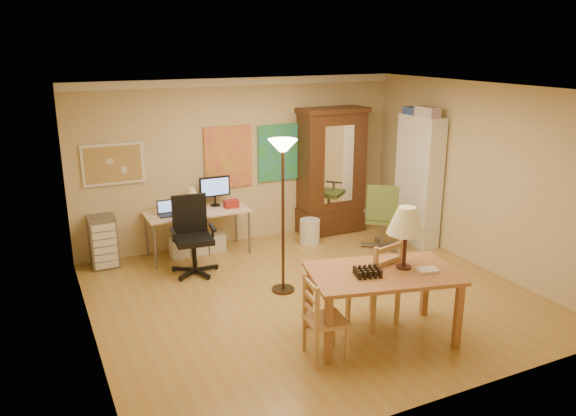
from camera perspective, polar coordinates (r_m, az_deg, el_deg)
name	(u,v)px	position (r m, az deg, el deg)	size (l,w,h in m)	color
floor	(312,296)	(7.54, 2.49, -8.92)	(5.50, 5.50, 0.00)	#A3783A
crown_molding	(241,81)	(9.07, -4.78, 12.69)	(5.50, 0.08, 0.12)	white
corkboard	(113,164)	(8.72, -17.33, 4.28)	(0.90, 0.04, 0.62)	tan
art_panel_left	(228,157)	(9.15, -6.09, 5.16)	(0.80, 0.04, 1.00)	gold
art_panel_right	(279,153)	(9.48, -0.94, 5.65)	(0.75, 0.04, 0.95)	teal
dining_table	(391,257)	(6.31, 10.44, -4.94)	(1.79, 1.32, 1.51)	#955830
ladder_chair_back	(376,285)	(6.74, 8.92, -7.70)	(0.59, 0.57, 1.06)	#AE784F
ladder_chair_left	(323,321)	(6.03, 3.57, -11.37)	(0.44, 0.46, 0.90)	#AE784F
torchiere_lamp	(283,171)	(7.15, -0.53, 3.76)	(0.38, 0.38, 2.07)	#392417
computer_desk	(199,227)	(8.93, -9.03, -1.95)	(1.59, 0.69, 1.20)	beige
office_chair_black	(194,253)	(8.26, -9.56, -4.53)	(0.70, 0.70, 1.13)	black
office_chair_green	(382,232)	(9.17, 9.55, -2.42)	(0.71, 0.71, 1.11)	slate
drawer_cart	(103,241)	(8.81, -18.28, -3.24)	(0.38, 0.46, 0.77)	slate
armoire	(331,179)	(9.79, 4.41, 2.95)	(1.19, 0.56, 2.18)	#36180E
bookshelf	(418,181)	(9.43, 13.10, 2.69)	(0.32, 0.85, 2.12)	white
wastebin	(310,232)	(9.34, 2.22, -2.41)	(0.33, 0.33, 0.42)	silver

